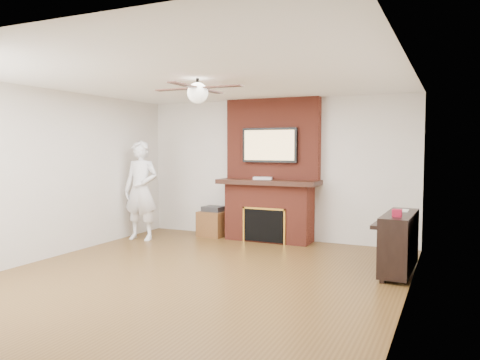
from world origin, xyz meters
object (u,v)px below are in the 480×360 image
at_px(fireplace, 270,184).
at_px(piano, 399,241).
at_px(person, 141,190).
at_px(side_table, 214,222).

relative_size(fireplace, piano, 2.05).
height_order(person, piano, person).
relative_size(side_table, piano, 0.45).
bearing_deg(side_table, person, -135.25).
bearing_deg(person, side_table, 34.36).
xyz_separation_m(person, side_table, (1.00, 0.85, -0.63)).
bearing_deg(fireplace, side_table, -176.51).
distance_m(fireplace, piano, 2.73).
distance_m(person, piano, 4.45).
bearing_deg(side_table, fireplace, 7.82).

